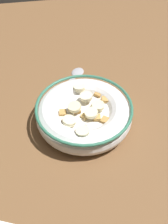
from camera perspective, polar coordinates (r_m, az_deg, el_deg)
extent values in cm
cube|color=brown|center=(59.04, 0.00, -2.64)|extent=(112.36, 112.36, 2.00)
cylinder|color=white|center=(58.05, 0.00, -1.81)|extent=(10.65, 10.65, 0.60)
torus|color=white|center=(56.48, 0.00, -0.41)|extent=(19.36, 19.36, 4.81)
torus|color=#337259|center=(54.94, 0.00, 1.07)|extent=(19.37, 19.37, 0.60)
cylinder|color=white|center=(55.99, 0.00, 0.05)|extent=(16.47, 16.47, 0.40)
cube|color=#B78947|center=(53.91, 4.31, -1.64)|extent=(2.01, 2.02, 0.81)
cube|color=#B78947|center=(55.76, -6.75, 0.07)|extent=(1.76, 1.73, 0.71)
cube|color=tan|center=(58.11, 0.69, 2.90)|extent=(1.59, 1.64, 0.76)
cube|color=tan|center=(60.59, -1.57, 5.38)|extent=(1.51, 1.54, 0.73)
cube|color=#B78947|center=(57.63, 4.27, 2.55)|extent=(1.73, 1.68, 0.80)
cube|color=#AD7F42|center=(56.67, 2.40, 1.34)|extent=(1.63, 1.63, 0.64)
cube|color=#B78947|center=(55.39, -4.34, 0.02)|extent=(1.54, 1.58, 0.74)
cube|color=#AD7F42|center=(53.20, -6.69, -2.87)|extent=(2.01, 2.01, 0.73)
cube|color=tan|center=(52.47, -0.10, -3.42)|extent=(1.52, 1.46, 0.80)
cube|color=#AD7F42|center=(60.06, 0.47, 4.95)|extent=(1.74, 1.69, 0.79)
cube|color=#B78947|center=(54.09, 2.62, -1.12)|extent=(1.64, 1.62, 0.69)
cube|color=#AD7F42|center=(58.82, 2.93, 3.70)|extent=(1.98, 1.98, 0.63)
cube|color=#B78947|center=(55.38, -1.45, 0.44)|extent=(1.44, 1.44, 0.64)
cube|color=tan|center=(54.48, 0.24, -0.85)|extent=(1.91, 1.92, 0.68)
cube|color=tan|center=(56.42, 7.28, 0.95)|extent=(2.00, 2.00, 0.73)
cube|color=#AD7F42|center=(53.62, -3.71, -1.78)|extent=(1.78, 1.79, 0.69)
cube|color=#AD7F42|center=(59.30, -5.52, 3.96)|extent=(1.46, 1.46, 0.64)
cube|color=#B78947|center=(51.35, -1.30, -4.80)|extent=(1.58, 1.56, 0.66)
cylinder|color=beige|center=(52.67, -3.02, -1.79)|extent=(3.72, 3.67, 1.30)
cylinder|color=#F4EABC|center=(53.78, 1.49, -0.18)|extent=(2.94, 2.90, 1.08)
cylinder|color=#F9EFC6|center=(56.71, 0.43, 3.17)|extent=(3.51, 3.48, 1.02)
cylinder|color=#F4EABC|center=(50.47, -0.29, -3.97)|extent=(3.22, 3.24, 1.05)
cylinder|color=beige|center=(55.10, 2.94, 1.00)|extent=(3.63, 3.60, 1.00)
cylinder|color=beige|center=(54.59, -2.00, 1.14)|extent=(3.45, 3.44, 1.06)
cylinder|color=#F4EABC|center=(59.24, -1.05, 5.08)|extent=(2.81, 2.87, 1.05)
ellipsoid|color=#A5A5AD|center=(69.67, -1.31, 8.33)|extent=(4.47, 4.68, 0.80)
cube|color=#A5A5AD|center=(65.17, -3.97, 4.68)|extent=(6.62, 8.99, 0.36)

